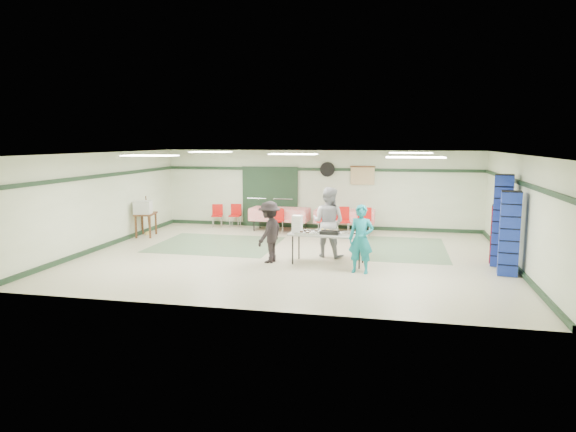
% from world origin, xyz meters
% --- Properties ---
extents(floor, '(11.00, 11.00, 0.00)m').
position_xyz_m(floor, '(0.00, 0.00, 0.00)').
color(floor, '#C0BB9A').
rests_on(floor, ground).
extents(ceiling, '(11.00, 11.00, 0.00)m').
position_xyz_m(ceiling, '(0.00, 0.00, 2.70)').
color(ceiling, silver).
rests_on(ceiling, wall_back).
extents(wall_back, '(11.00, 0.00, 11.00)m').
position_xyz_m(wall_back, '(0.00, 4.50, 1.35)').
color(wall_back, silver).
rests_on(wall_back, floor).
extents(wall_front, '(11.00, 0.00, 11.00)m').
position_xyz_m(wall_front, '(0.00, -4.50, 1.35)').
color(wall_front, silver).
rests_on(wall_front, floor).
extents(wall_left, '(0.00, 9.00, 9.00)m').
position_xyz_m(wall_left, '(-5.50, 0.00, 1.35)').
color(wall_left, silver).
rests_on(wall_left, floor).
extents(wall_right, '(0.00, 9.00, 9.00)m').
position_xyz_m(wall_right, '(5.50, 0.00, 1.35)').
color(wall_right, silver).
rests_on(wall_right, floor).
extents(trim_back, '(11.00, 0.06, 0.10)m').
position_xyz_m(trim_back, '(0.00, 4.47, 2.05)').
color(trim_back, '#1B331F').
rests_on(trim_back, wall_back).
extents(baseboard_back, '(11.00, 0.06, 0.12)m').
position_xyz_m(baseboard_back, '(0.00, 4.47, 0.06)').
color(baseboard_back, '#1B331F').
rests_on(baseboard_back, floor).
extents(trim_left, '(0.06, 9.00, 0.10)m').
position_xyz_m(trim_left, '(-5.47, 0.00, 2.05)').
color(trim_left, '#1B331F').
rests_on(trim_left, wall_back).
extents(baseboard_left, '(0.06, 9.00, 0.12)m').
position_xyz_m(baseboard_left, '(-5.47, 0.00, 0.06)').
color(baseboard_left, '#1B331F').
rests_on(baseboard_left, floor).
extents(trim_right, '(0.06, 9.00, 0.10)m').
position_xyz_m(trim_right, '(5.47, 0.00, 2.05)').
color(trim_right, '#1B331F').
rests_on(trim_right, wall_back).
extents(baseboard_right, '(0.06, 9.00, 0.12)m').
position_xyz_m(baseboard_right, '(5.47, 0.00, 0.06)').
color(baseboard_right, '#1B331F').
rests_on(baseboard_right, floor).
extents(green_patch_a, '(3.50, 3.00, 0.01)m').
position_xyz_m(green_patch_a, '(-2.50, 1.00, 0.00)').
color(green_patch_a, '#5E7F5D').
rests_on(green_patch_a, floor).
extents(green_patch_b, '(2.50, 3.50, 0.01)m').
position_xyz_m(green_patch_b, '(2.80, 1.50, 0.00)').
color(green_patch_b, '#5E7F5D').
rests_on(green_patch_b, floor).
extents(double_door_left, '(0.90, 0.06, 2.10)m').
position_xyz_m(double_door_left, '(-2.20, 4.44, 1.05)').
color(double_door_left, gray).
rests_on(double_door_left, floor).
extents(double_door_right, '(0.90, 0.06, 2.10)m').
position_xyz_m(double_door_right, '(-1.25, 4.44, 1.05)').
color(double_door_right, gray).
rests_on(double_door_right, floor).
extents(door_frame, '(2.00, 0.03, 2.15)m').
position_xyz_m(door_frame, '(-1.73, 4.42, 1.05)').
color(door_frame, '#1B331F').
rests_on(door_frame, floor).
extents(wall_fan, '(0.50, 0.10, 0.50)m').
position_xyz_m(wall_fan, '(0.30, 4.44, 2.05)').
color(wall_fan, black).
rests_on(wall_fan, wall_back).
extents(scroll_banner, '(0.80, 0.02, 0.60)m').
position_xyz_m(scroll_banner, '(1.50, 4.44, 1.85)').
color(scroll_banner, '#DEB98A').
rests_on(scroll_banner, wall_back).
extents(serving_table, '(1.95, 0.90, 0.76)m').
position_xyz_m(serving_table, '(1.02, -0.70, 0.72)').
color(serving_table, '#ADADA8').
rests_on(serving_table, floor).
extents(sheet_tray_right, '(0.56, 0.44, 0.02)m').
position_xyz_m(sheet_tray_right, '(1.63, -0.70, 0.77)').
color(sheet_tray_right, silver).
rests_on(sheet_tray_right, serving_table).
extents(sheet_tray_mid, '(0.58, 0.45, 0.02)m').
position_xyz_m(sheet_tray_mid, '(0.96, -0.53, 0.77)').
color(sheet_tray_mid, silver).
rests_on(sheet_tray_mid, serving_table).
extents(sheet_tray_left, '(0.65, 0.51, 0.02)m').
position_xyz_m(sheet_tray_left, '(0.55, -0.79, 0.77)').
color(sheet_tray_left, silver).
rests_on(sheet_tray_left, serving_table).
extents(baking_pan, '(0.48, 0.32, 0.08)m').
position_xyz_m(baking_pan, '(1.07, -0.78, 0.80)').
color(baking_pan, black).
rests_on(baking_pan, serving_table).
extents(foam_box_stack, '(0.25, 0.23, 0.43)m').
position_xyz_m(foam_box_stack, '(0.24, -0.70, 0.97)').
color(foam_box_stack, white).
rests_on(foam_box_stack, serving_table).
extents(volunteer_teal, '(0.63, 0.47, 1.58)m').
position_xyz_m(volunteer_teal, '(1.88, -1.43, 0.79)').
color(volunteer_teal, teal).
rests_on(volunteer_teal, floor).
extents(volunteer_grey, '(1.06, 0.93, 1.83)m').
position_xyz_m(volunteer_grey, '(0.92, 0.08, 0.92)').
color(volunteer_grey, '#96969C').
rests_on(volunteer_grey, floor).
extents(volunteer_dark, '(0.76, 1.09, 1.54)m').
position_xyz_m(volunteer_dark, '(-0.43, -0.85, 0.77)').
color(volunteer_dark, black).
rests_on(volunteer_dark, floor).
extents(dining_table_a, '(1.95, 0.88, 0.77)m').
position_xyz_m(dining_table_a, '(0.99, 3.70, 0.57)').
color(dining_table_a, red).
rests_on(dining_table_a, floor).
extents(dining_table_b, '(2.00, 0.96, 0.77)m').
position_xyz_m(dining_table_b, '(-1.21, 3.70, 0.57)').
color(dining_table_b, red).
rests_on(dining_table_b, floor).
extents(chair_a, '(0.51, 0.51, 0.93)m').
position_xyz_m(chair_a, '(0.98, 3.14, 0.57)').
color(chair_a, '#B80E12').
rests_on(chair_a, floor).
extents(chair_b, '(0.45, 0.45, 0.91)m').
position_xyz_m(chair_b, '(0.42, 3.14, 0.56)').
color(chair_b, '#B80E12').
rests_on(chair_b, floor).
extents(chair_c, '(0.44, 0.44, 0.93)m').
position_xyz_m(chair_c, '(1.67, 3.14, 0.57)').
color(chair_c, '#B80E12').
rests_on(chair_c, floor).
extents(chair_d, '(0.51, 0.51, 0.83)m').
position_xyz_m(chair_d, '(-1.16, 3.12, 0.51)').
color(chair_d, '#B80E12').
rests_on(chair_d, floor).
extents(chair_loose_a, '(0.39, 0.39, 0.81)m').
position_xyz_m(chair_loose_a, '(-2.90, 4.08, 0.49)').
color(chair_loose_a, '#B80E12').
rests_on(chair_loose_a, floor).
extents(chair_loose_b, '(0.45, 0.45, 0.80)m').
position_xyz_m(chair_loose_b, '(-3.54, 3.97, 0.49)').
color(chair_loose_b, '#B80E12').
rests_on(chair_loose_b, floor).
extents(crate_stack_blue_a, '(0.50, 0.50, 2.23)m').
position_xyz_m(crate_stack_blue_a, '(5.15, -0.05, 1.12)').
color(crate_stack_blue_a, navy).
rests_on(crate_stack_blue_a, floor).
extents(crate_stack_red, '(0.44, 0.44, 1.45)m').
position_xyz_m(crate_stack_red, '(5.15, 0.24, 0.73)').
color(crate_stack_red, maroon).
rests_on(crate_stack_red, floor).
extents(crate_stack_blue_b, '(0.48, 0.48, 1.92)m').
position_xyz_m(crate_stack_blue_b, '(5.15, -0.94, 0.96)').
color(crate_stack_blue_b, navy).
rests_on(crate_stack_blue_b, floor).
extents(printer_table, '(0.70, 0.94, 0.74)m').
position_xyz_m(printer_table, '(-5.15, 1.78, 0.63)').
color(printer_table, brown).
rests_on(printer_table, floor).
extents(office_printer, '(0.60, 0.55, 0.41)m').
position_xyz_m(office_printer, '(-5.15, 1.62, 0.95)').
color(office_printer, beige).
rests_on(office_printer, printer_table).
extents(broom, '(0.04, 0.20, 1.24)m').
position_xyz_m(broom, '(-5.23, 2.07, 0.65)').
color(broom, brown).
rests_on(broom, floor).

